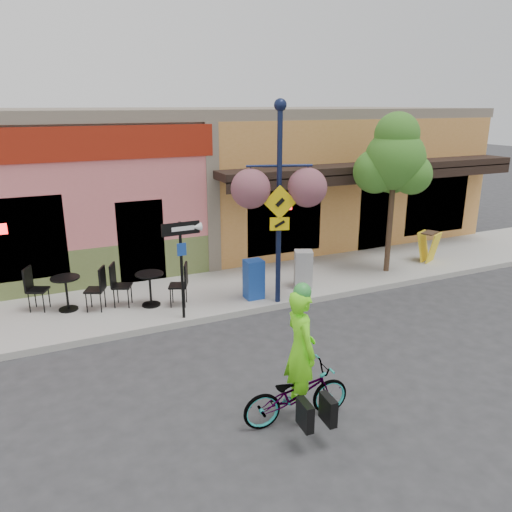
{
  "coord_description": "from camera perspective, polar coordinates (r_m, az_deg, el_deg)",
  "views": [
    {
      "loc": [
        -5.5,
        -9.15,
        4.66
      ],
      "look_at": [
        -1.07,
        0.5,
        1.4
      ],
      "focal_mm": 35.0,
      "sensor_mm": 36.0,
      "label": 1
    }
  ],
  "objects": [
    {
      "name": "cafe_set_left",
      "position": [
        12.03,
        -20.87,
        -3.51
      ],
      "size": [
        1.91,
        1.49,
        1.03
      ],
      "primitive_type": null,
      "rotation": [
        0.0,
        0.0,
        -0.43
      ],
      "color": "black",
      "rests_on": "sidewalk"
    },
    {
      "name": "cyclist_rider",
      "position": [
        7.62,
        5.08,
        -12.28
      ],
      "size": [
        0.49,
        0.71,
        1.87
      ],
      "primitive_type": "imported",
      "rotation": [
        0.0,
        0.0,
        1.5
      ],
      "color": "#72FF1A",
      "rests_on": "ground"
    },
    {
      "name": "cafe_set_right",
      "position": [
        11.75,
        -12.02,
        -3.21
      ],
      "size": [
        1.91,
        1.47,
        1.03
      ],
      "primitive_type": null,
      "rotation": [
        0.0,
        0.0,
        -0.41
      ],
      "color": "black",
      "rests_on": "sidewalk"
    },
    {
      "name": "bicycle",
      "position": [
        7.84,
        4.65,
        -15.46
      ],
      "size": [
        1.75,
        0.71,
        0.9
      ],
      "primitive_type": "imported",
      "rotation": [
        0.0,
        0.0,
        1.5
      ],
      "color": "maroon",
      "rests_on": "ground"
    },
    {
      "name": "curb",
      "position": [
        12.05,
        4.53,
        -5.34
      ],
      "size": [
        24.0,
        0.12,
        0.15
      ],
      "primitive_type": "cube",
      "color": "#A8A59E",
      "rests_on": "ground"
    },
    {
      "name": "newspaper_box_blue",
      "position": [
        11.95,
        -0.26,
        -2.66
      ],
      "size": [
        0.43,
        0.39,
        0.95
      ],
      "primitive_type": null,
      "rotation": [
        0.0,
        0.0,
        -0.01
      ],
      "color": "#19409A",
      "rests_on": "sidewalk"
    },
    {
      "name": "one_way_sign",
      "position": [
        10.77,
        -8.47,
        -1.71
      ],
      "size": [
        0.83,
        0.22,
        2.16
      ],
      "primitive_type": null,
      "rotation": [
        0.0,
        0.0,
        0.04
      ],
      "color": "black",
      "rests_on": "sidewalk"
    },
    {
      "name": "building",
      "position": [
        17.7,
        -6.43,
        9.14
      ],
      "size": [
        18.2,
        8.2,
        4.5
      ],
      "primitive_type": null,
      "color": "#D5696B",
      "rests_on": "ground"
    },
    {
      "name": "street_tree",
      "position": [
        13.99,
        15.31,
        6.9
      ],
      "size": [
        2.17,
        2.17,
        4.37
      ],
      "primitive_type": null,
      "rotation": [
        0.0,
        0.0,
        -0.34
      ],
      "color": "#3D7A26",
      "rests_on": "sidewalk"
    },
    {
      "name": "sidewalk",
      "position": [
        13.25,
        1.48,
        -3.18
      ],
      "size": [
        24.0,
        3.0,
        0.15
      ],
      "primitive_type": "cube",
      "color": "#9E9B93",
      "rests_on": "ground"
    },
    {
      "name": "newspaper_box_grey",
      "position": [
        12.74,
        5.42,
        -1.47
      ],
      "size": [
        0.57,
        0.54,
        0.95
      ],
      "primitive_type": null,
      "rotation": [
        0.0,
        0.0,
        -0.41
      ],
      "color": "#A1A1A1",
      "rests_on": "sidewalk"
    },
    {
      "name": "sandwich_board",
      "position": [
        15.53,
        19.65,
        0.9
      ],
      "size": [
        0.66,
        0.59,
        0.9
      ],
      "primitive_type": null,
      "rotation": [
        0.0,
        0.0,
        0.43
      ],
      "color": "yellow",
      "rests_on": "sidewalk"
    },
    {
      "name": "lamp_post",
      "position": [
        11.25,
        2.64,
        5.78
      ],
      "size": [
        1.58,
        1.0,
        4.62
      ],
      "primitive_type": null,
      "rotation": [
        0.0,
        0.0,
        -0.3
      ],
      "color": "#121B3A",
      "rests_on": "sidewalk"
    },
    {
      "name": "ground",
      "position": [
        11.65,
        5.84,
        -6.61
      ],
      "size": [
        90.0,
        90.0,
        0.0
      ],
      "primitive_type": "plane",
      "color": "#2D2D30",
      "rests_on": "ground"
    }
  ]
}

